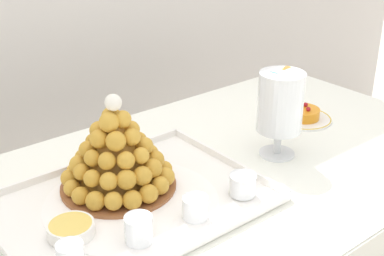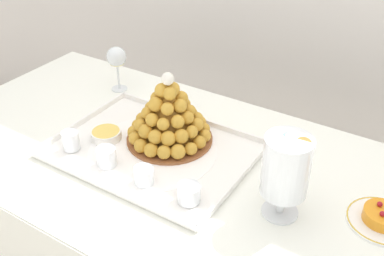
{
  "view_description": "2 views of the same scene",
  "coord_description": "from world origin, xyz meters",
  "px_view_note": "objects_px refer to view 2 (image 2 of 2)",
  "views": [
    {
      "loc": [
        -0.65,
        -0.88,
        1.45
      ],
      "look_at": [
        0.1,
        0.05,
        0.9
      ],
      "focal_mm": 49.63,
      "sensor_mm": 36.0,
      "label": 1
    },
    {
      "loc": [
        0.58,
        -0.9,
        1.61
      ],
      "look_at": [
        0.03,
        -0.01,
        0.93
      ],
      "focal_mm": 42.37,
      "sensor_mm": 36.0,
      "label": 2
    }
  ],
  "objects_px": {
    "dessert_cup_left": "(71,141)",
    "dessert_cup_mid_left": "(107,157)",
    "croquembouche": "(169,116)",
    "fruit_tart_plate": "(383,218)",
    "creme_brulee_ramekin": "(106,134)",
    "serving_tray": "(153,151)",
    "dessert_cup_centre": "(144,176)",
    "dessert_cup_mid_right": "(189,194)",
    "wine_glass": "(117,58)",
    "macaron_goblet": "(286,167)"
  },
  "relations": [
    {
      "from": "serving_tray",
      "to": "dessert_cup_centre",
      "type": "distance_m",
      "value": 0.16
    },
    {
      "from": "dessert_cup_mid_right",
      "to": "wine_glass",
      "type": "bearing_deg",
      "value": 145.13
    },
    {
      "from": "dessert_cup_centre",
      "to": "fruit_tart_plate",
      "type": "relative_size",
      "value": 0.31
    },
    {
      "from": "serving_tray",
      "to": "creme_brulee_ramekin",
      "type": "bearing_deg",
      "value": -171.07
    },
    {
      "from": "dessert_cup_centre",
      "to": "macaron_goblet",
      "type": "relative_size",
      "value": 0.23
    },
    {
      "from": "dessert_cup_left",
      "to": "creme_brulee_ramekin",
      "type": "height_order",
      "value": "dessert_cup_left"
    },
    {
      "from": "dessert_cup_mid_right",
      "to": "wine_glass",
      "type": "height_order",
      "value": "wine_glass"
    },
    {
      "from": "dessert_cup_mid_right",
      "to": "creme_brulee_ramekin",
      "type": "xyz_separation_m",
      "value": [
        -0.38,
        0.11,
        -0.01
      ]
    },
    {
      "from": "serving_tray",
      "to": "wine_glass",
      "type": "xyz_separation_m",
      "value": [
        -0.35,
        0.26,
        0.12
      ]
    },
    {
      "from": "macaron_goblet",
      "to": "dessert_cup_left",
      "type": "bearing_deg",
      "value": -172.34
    },
    {
      "from": "wine_glass",
      "to": "dessert_cup_mid_left",
      "type": "bearing_deg",
      "value": -54.18
    },
    {
      "from": "croquembouche",
      "to": "dessert_cup_mid_left",
      "type": "distance_m",
      "value": 0.23
    },
    {
      "from": "serving_tray",
      "to": "croquembouche",
      "type": "height_order",
      "value": "croquembouche"
    },
    {
      "from": "dessert_cup_centre",
      "to": "wine_glass",
      "type": "distance_m",
      "value": 0.59
    },
    {
      "from": "creme_brulee_ramekin",
      "to": "macaron_goblet",
      "type": "relative_size",
      "value": 0.41
    },
    {
      "from": "serving_tray",
      "to": "croquembouche",
      "type": "bearing_deg",
      "value": 80.4
    },
    {
      "from": "wine_glass",
      "to": "serving_tray",
      "type": "bearing_deg",
      "value": -36.78
    },
    {
      "from": "dessert_cup_left",
      "to": "dessert_cup_mid_right",
      "type": "bearing_deg",
      "value": -0.89
    },
    {
      "from": "serving_tray",
      "to": "dessert_cup_mid_left",
      "type": "xyz_separation_m",
      "value": [
        -0.07,
        -0.13,
        0.03
      ]
    },
    {
      "from": "croquembouche",
      "to": "dessert_cup_mid_left",
      "type": "height_order",
      "value": "croquembouche"
    },
    {
      "from": "fruit_tart_plate",
      "to": "dessert_cup_centre",
      "type": "bearing_deg",
      "value": -161.09
    },
    {
      "from": "dessert_cup_left",
      "to": "fruit_tart_plate",
      "type": "distance_m",
      "value": 0.9
    },
    {
      "from": "dessert_cup_mid_left",
      "to": "dessert_cup_centre",
      "type": "distance_m",
      "value": 0.14
    },
    {
      "from": "serving_tray",
      "to": "dessert_cup_centre",
      "type": "relative_size",
      "value": 10.65
    },
    {
      "from": "wine_glass",
      "to": "dessert_cup_mid_right",
      "type": "bearing_deg",
      "value": -34.87
    },
    {
      "from": "dessert_cup_centre",
      "to": "creme_brulee_ramekin",
      "type": "relative_size",
      "value": 0.57
    },
    {
      "from": "wine_glass",
      "to": "dessert_cup_centre",
      "type": "bearing_deg",
      "value": -43.36
    },
    {
      "from": "macaron_goblet",
      "to": "croquembouche",
      "type": "bearing_deg",
      "value": 165.06
    },
    {
      "from": "dessert_cup_left",
      "to": "serving_tray",
      "type": "bearing_deg",
      "value": 30.53
    },
    {
      "from": "serving_tray",
      "to": "dessert_cup_mid_left",
      "type": "bearing_deg",
      "value": -117.44
    },
    {
      "from": "croquembouche",
      "to": "macaron_goblet",
      "type": "xyz_separation_m",
      "value": [
        0.42,
        -0.11,
        0.05
      ]
    },
    {
      "from": "serving_tray",
      "to": "creme_brulee_ramekin",
      "type": "xyz_separation_m",
      "value": [
        -0.16,
        -0.03,
        0.02
      ]
    },
    {
      "from": "macaron_goblet",
      "to": "wine_glass",
      "type": "relative_size",
      "value": 1.39
    },
    {
      "from": "dessert_cup_left",
      "to": "dessert_cup_mid_right",
      "type": "relative_size",
      "value": 0.97
    },
    {
      "from": "dessert_cup_left",
      "to": "dessert_cup_mid_right",
      "type": "height_order",
      "value": "dessert_cup_left"
    },
    {
      "from": "dessert_cup_left",
      "to": "wine_glass",
      "type": "relative_size",
      "value": 0.35
    },
    {
      "from": "dessert_cup_left",
      "to": "dessert_cup_mid_left",
      "type": "xyz_separation_m",
      "value": [
        0.15,
        -0.0,
        -0.0
      ]
    },
    {
      "from": "dessert_cup_mid_right",
      "to": "wine_glass",
      "type": "xyz_separation_m",
      "value": [
        -0.57,
        0.39,
        0.1
      ]
    },
    {
      "from": "dessert_cup_mid_left",
      "to": "macaron_goblet",
      "type": "relative_size",
      "value": 0.24
    },
    {
      "from": "dessert_cup_left",
      "to": "fruit_tart_plate",
      "type": "height_order",
      "value": "dessert_cup_left"
    },
    {
      "from": "fruit_tart_plate",
      "to": "dessert_cup_mid_right",
      "type": "bearing_deg",
      "value": -156.09
    },
    {
      "from": "dessert_cup_left",
      "to": "fruit_tart_plate",
      "type": "xyz_separation_m",
      "value": [
        0.88,
        0.19,
        -0.02
      ]
    },
    {
      "from": "dessert_cup_left",
      "to": "creme_brulee_ramekin",
      "type": "bearing_deg",
      "value": 63.12
    },
    {
      "from": "dessert_cup_mid_left",
      "to": "dessert_cup_mid_right",
      "type": "distance_m",
      "value": 0.28
    },
    {
      "from": "dessert_cup_left",
      "to": "croquembouche",
      "type": "bearing_deg",
      "value": 41.42
    },
    {
      "from": "serving_tray",
      "to": "fruit_tart_plate",
      "type": "height_order",
      "value": "fruit_tart_plate"
    },
    {
      "from": "wine_glass",
      "to": "croquembouche",
      "type": "bearing_deg",
      "value": -27.46
    },
    {
      "from": "fruit_tart_plate",
      "to": "wine_glass",
      "type": "bearing_deg",
      "value": 169.07
    },
    {
      "from": "croquembouche",
      "to": "macaron_goblet",
      "type": "relative_size",
      "value": 1.14
    },
    {
      "from": "serving_tray",
      "to": "croquembouche",
      "type": "xyz_separation_m",
      "value": [
        0.01,
        0.07,
        0.09
      ]
    }
  ]
}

